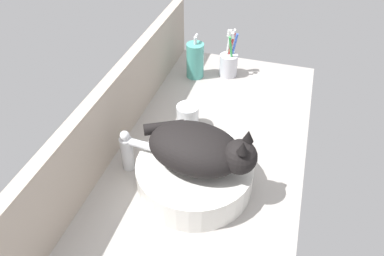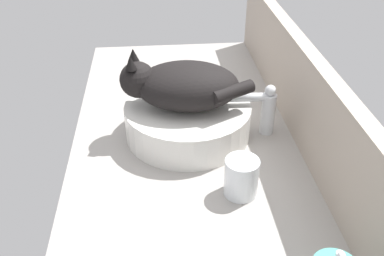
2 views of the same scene
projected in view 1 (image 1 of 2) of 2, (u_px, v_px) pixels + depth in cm
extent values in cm
cube|color=#9E9993|center=(200.00, 171.00, 111.32)|extent=(133.32, 59.18, 4.00)
cube|color=#AD9E8E|center=(109.00, 119.00, 108.87)|extent=(133.32, 3.60, 22.76)
cylinder|color=silver|center=(195.00, 174.00, 101.86)|extent=(31.57, 31.57, 8.43)
ellipsoid|color=black|center=(195.00, 148.00, 95.62)|extent=(19.66, 26.73, 11.00)
sphere|color=black|center=(240.00, 157.00, 91.09)|extent=(8.80, 8.80, 8.80)
cone|color=black|center=(248.00, 136.00, 88.87)|extent=(2.80, 2.80, 3.20)
cone|color=black|center=(243.00, 147.00, 85.77)|extent=(2.80, 2.80, 3.20)
cylinder|color=black|center=(164.00, 128.00, 101.20)|extent=(7.99, 11.21, 3.20)
cylinder|color=silver|center=(127.00, 153.00, 106.33)|extent=(3.60, 3.60, 11.00)
cylinder|color=silver|center=(142.00, 145.00, 101.88)|extent=(2.74, 10.10, 2.20)
sphere|color=silver|center=(125.00, 136.00, 102.03)|extent=(2.80, 2.80, 2.80)
cylinder|color=teal|center=(195.00, 60.00, 143.81)|extent=(6.73, 6.73, 13.84)
cylinder|color=silver|center=(195.00, 41.00, 138.47)|extent=(1.20, 1.20, 2.80)
cylinder|color=silver|center=(196.00, 36.00, 138.45)|extent=(2.20, 1.00, 1.00)
cylinder|color=silver|center=(228.00, 65.00, 146.19)|extent=(7.04, 7.04, 8.65)
cylinder|color=blue|center=(233.00, 53.00, 144.40)|extent=(2.34, 3.62, 16.94)
cube|color=white|center=(234.00, 32.00, 138.94)|extent=(1.41, 1.17, 2.59)
cylinder|color=#D13838|center=(229.00, 53.00, 144.06)|extent=(2.08, 4.14, 16.88)
cube|color=white|center=(230.00, 33.00, 138.61)|extent=(1.37, 1.25, 2.59)
cylinder|color=green|center=(231.00, 56.00, 142.50)|extent=(3.64, 2.71, 16.92)
cube|color=white|center=(233.00, 35.00, 137.04)|extent=(1.58, 1.05, 2.63)
cylinder|color=white|center=(227.00, 53.00, 144.02)|extent=(2.43, 2.11, 17.03)
cube|color=white|center=(228.00, 33.00, 138.57)|extent=(1.42, 0.97, 2.55)
cylinder|color=white|center=(188.00, 117.00, 121.11)|extent=(7.21, 7.21, 8.56)
cylinder|color=silver|center=(188.00, 121.00, 122.09)|extent=(6.34, 6.34, 5.51)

